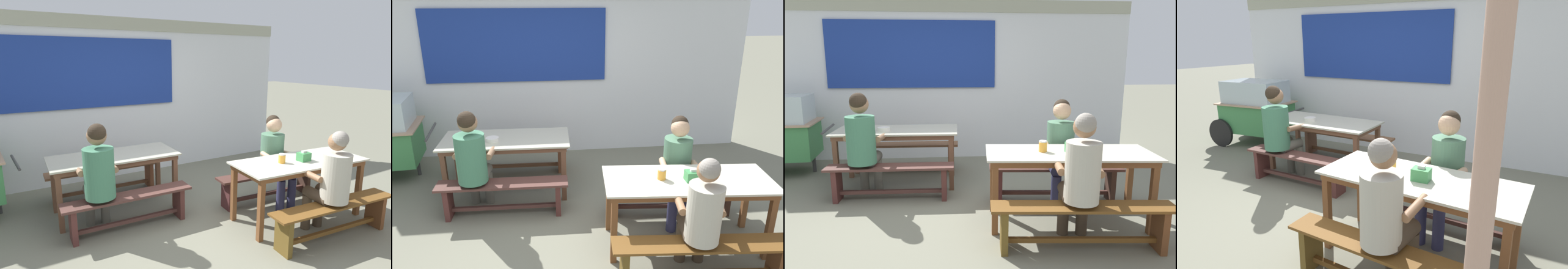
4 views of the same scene
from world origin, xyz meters
TOP-DOWN VIEW (x-y plane):
  - ground_plane at (0.00, 0.00)m, footprint 40.00×40.00m
  - backdrop_wall at (-0.02, 2.51)m, footprint 6.36×0.23m
  - dining_table_far at (-0.62, 1.14)m, footprint 1.63×0.76m
  - dining_table_near at (1.29, -0.23)m, footprint 1.73×0.82m
  - bench_far_back at (-0.60, 1.73)m, footprint 1.64×0.33m
  - bench_far_front at (-0.63, 0.55)m, footprint 1.53×0.31m
  - bench_near_back at (1.34, 0.35)m, footprint 1.60×0.39m
  - bench_near_front at (1.24, -0.82)m, footprint 1.64×0.40m
  - food_cart at (-2.50, 1.75)m, footprint 1.60×0.94m
  - person_near_front at (1.23, -0.75)m, footprint 0.45×0.52m
  - person_left_back_turned at (-0.95, 0.62)m, footprint 0.47×0.54m
  - person_right_near_table at (1.38, 0.28)m, footprint 0.47×0.58m
  - tissue_box at (1.32, -0.27)m, footprint 0.15×0.11m
  - condiment_jar at (1.03, -0.20)m, footprint 0.08×0.08m
  - soup_bowl at (-0.77, 1.06)m, footprint 0.16×0.16m
  - wooden_support_post at (1.93, -1.30)m, footprint 0.11×0.11m

SIDE VIEW (x-z plane):
  - ground_plane at x=0.00m, z-range 0.00..0.00m
  - bench_near_front at x=1.24m, z-range 0.07..0.49m
  - bench_far_front at x=-0.63m, z-range 0.08..0.50m
  - bench_near_back at x=1.34m, z-range 0.08..0.50m
  - bench_far_back at x=-0.60m, z-range 0.08..0.51m
  - food_cart at x=-2.50m, z-range 0.09..1.26m
  - dining_table_near at x=1.29m, z-range 0.30..1.06m
  - dining_table_far at x=-0.62m, z-range 0.30..1.06m
  - person_right_near_table at x=1.38m, z-range 0.08..1.31m
  - person_near_front at x=1.23m, z-range 0.07..1.32m
  - person_left_back_turned at x=-0.95m, z-range 0.09..1.39m
  - soup_bowl at x=-0.77m, z-range 0.76..0.81m
  - tissue_box at x=1.32m, z-range 0.75..0.88m
  - condiment_jar at x=1.03m, z-range 0.76..0.87m
  - wooden_support_post at x=1.93m, z-range 0.00..2.24m
  - backdrop_wall at x=-0.02m, z-range 0.07..2.71m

